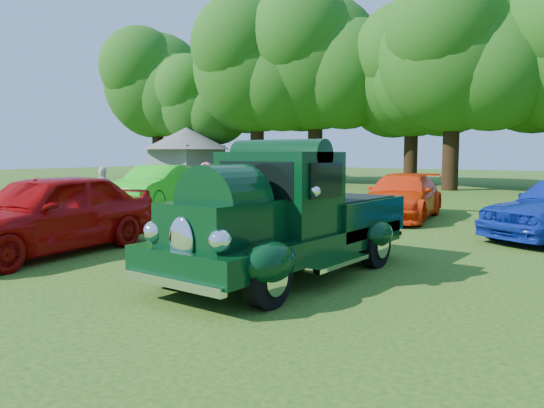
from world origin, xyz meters
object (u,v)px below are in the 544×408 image
Objects in this scene: back_car_orange at (402,197)px; hero_pickup at (288,222)px; spectator_pink at (206,195)px; back_car_lime at (158,186)px; spectator_grey at (249,203)px; back_car_black at (285,192)px; spectator_white at (102,195)px; red_convertible at (47,213)px; gazebo at (187,148)px.

hero_pickup is at bearing -90.68° from back_car_orange.
spectator_pink reaches higher than back_car_orange.
back_car_lime is 3.06× the size of spectator_grey.
hero_pickup is 3.35× the size of spectator_grey.
hero_pickup is at bearing -44.58° from back_car_black.
spectator_white is (-3.01, -1.13, -0.07)m from spectator_pink.
red_convertible is 9.97m from back_car_black.
back_car_lime is 19.36m from gazebo.
red_convertible is 2.94× the size of spectator_white.
back_car_orange is at bearing 96.14° from spectator_grey.
spectator_white is (-4.48, -1.17, 0.04)m from spectator_grey.
back_car_lime is (-10.29, 6.07, -0.10)m from hero_pickup.
spectator_pink reaches higher than back_car_black.
spectator_white reaches higher than back_car_lime.
gazebo reaches higher than spectator_white.
back_car_orange is at bearing -5.82° from back_car_lime.
spectator_pink is 0.28× the size of gazebo.
spectator_white is (-2.98, 3.43, -0.00)m from red_convertible.
hero_pickup reaches higher than spectator_pink.
hero_pickup is at bearing -36.62° from spectator_pink.
spectator_pink is at bearing 80.02° from red_convertible.
spectator_white reaches higher than back_car_black.
back_car_black is at bearing 9.70° from back_car_lime.
spectator_white is at bearing 121.34° from red_convertible.
spectator_pink is 25.20m from gazebo.
red_convertible is 4.56m from spectator_pink.
back_car_orange is 5.49m from spectator_grey.
spectator_pink is (0.03, 4.56, 0.07)m from red_convertible.
spectator_grey is (1.47, 0.04, -0.11)m from spectator_pink.
spectator_white is (-1.84, -6.48, 0.21)m from back_car_black.
spectator_pink reaches higher than back_car_lime.
back_car_orange is 6.19m from spectator_pink.
spectator_pink is at bearing -151.73° from spectator_grey.
spectator_white is (-7.95, 2.00, -0.06)m from hero_pickup.
hero_pickup is 10.45m from back_car_black.
spectator_grey is 26.28m from gazebo.
spectator_white is at bearing 165.90° from hero_pickup.
spectator_white is at bearing -163.67° from spectator_pink.
back_car_orange is at bearing 7.57° from back_car_black.
spectator_grey is at bearing -53.95° from back_car_black.
spectator_pink is (5.34, -2.94, 0.11)m from back_car_lime.
spectator_grey reaches higher than back_car_orange.
spectator_grey is (1.49, 4.60, -0.05)m from red_convertible.
back_car_orange is 8.99m from spectator_white.
hero_pickup reaches higher than back_car_orange.
red_convertible is 1.02× the size of back_car_orange.
back_car_orange is 3.04× the size of spectator_grey.
back_car_black is 2.68× the size of spectator_white.
back_car_orange is 24.94m from gazebo.
red_convertible is at bearing -49.61° from gazebo.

